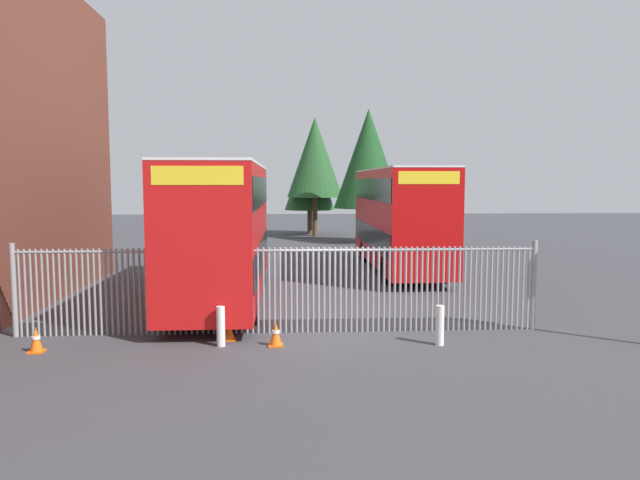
% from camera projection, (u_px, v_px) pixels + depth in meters
% --- Properties ---
extents(ground_plane, '(100.00, 100.00, 0.00)m').
position_uv_depth(ground_plane, '(314.00, 281.00, 23.45)').
color(ground_plane, '#3D3D42').
extents(palisade_fence, '(13.33, 0.14, 2.35)m').
position_uv_depth(palisade_fence, '(280.00, 287.00, 15.32)').
color(palisade_fence, gray).
rests_on(palisade_fence, ground).
extents(double_decker_bus_near_gate, '(2.54, 10.81, 4.42)m').
position_uv_depth(double_decker_bus_near_gate, '(223.00, 226.00, 19.45)').
color(double_decker_bus_near_gate, red).
rests_on(double_decker_bus_near_gate, ground).
extents(double_decker_bus_behind_fence_left, '(2.54, 10.81, 4.42)m').
position_uv_depth(double_decker_bus_behind_fence_left, '(399.00, 215.00, 26.11)').
color(double_decker_bus_behind_fence_left, '#B70C0C').
rests_on(double_decker_bus_behind_fence_left, ground).
extents(bollard_near_left, '(0.20, 0.20, 0.95)m').
position_uv_depth(bollard_near_left, '(221.00, 326.00, 14.13)').
color(bollard_near_left, silver).
rests_on(bollard_near_left, ground).
extents(bollard_center_front, '(0.20, 0.20, 0.95)m').
position_uv_depth(bollard_center_front, '(440.00, 325.00, 14.23)').
color(bollard_center_front, silver).
rests_on(bollard_center_front, ground).
extents(traffic_cone_by_gate, '(0.34, 0.34, 0.59)m').
position_uv_depth(traffic_cone_by_gate, '(229.00, 329.00, 14.68)').
color(traffic_cone_by_gate, orange).
rests_on(traffic_cone_by_gate, ground).
extents(traffic_cone_mid_forecourt, '(0.34, 0.34, 0.59)m').
position_uv_depth(traffic_cone_mid_forecourt, '(276.00, 334.00, 14.16)').
color(traffic_cone_mid_forecourt, orange).
rests_on(traffic_cone_mid_forecourt, ground).
extents(traffic_cone_near_kerb, '(0.34, 0.34, 0.59)m').
position_uv_depth(traffic_cone_near_kerb, '(36.00, 340.00, 13.64)').
color(traffic_cone_near_kerb, orange).
rests_on(traffic_cone_near_kerb, ground).
extents(tree_tall_back, '(3.94, 3.94, 8.42)m').
position_uv_depth(tree_tall_back, '(315.00, 157.00, 42.62)').
color(tree_tall_back, '#4C3823').
rests_on(tree_tall_back, ground).
extents(tree_short_side, '(4.35, 4.35, 8.42)m').
position_uv_depth(tree_short_side, '(368.00, 159.00, 37.89)').
color(tree_short_side, '#4C3823').
rests_on(tree_short_side, ground).
extents(tree_mid_row, '(3.72, 3.72, 7.12)m').
position_uv_depth(tree_mid_row, '(310.00, 174.00, 44.49)').
color(tree_mid_row, '#4C3823').
rests_on(tree_mid_row, ground).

